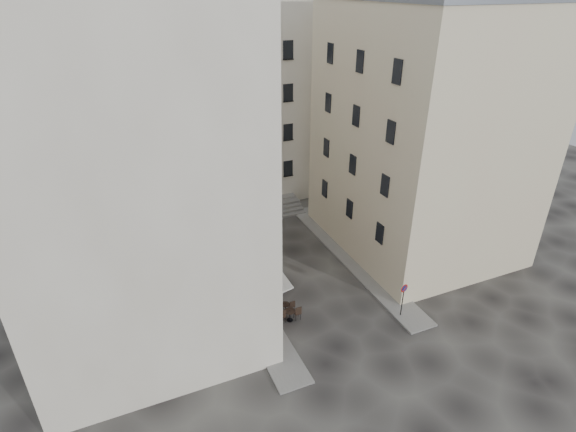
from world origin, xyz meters
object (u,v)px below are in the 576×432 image
no_parking_sign (404,294)px  bistro_table_a (290,314)px  bistro_table_b (285,307)px  pedestrian (270,281)px

no_parking_sign → bistro_table_a: size_ratio=1.75×
bistro_table_b → pedestrian: 2.59m
no_parking_sign → bistro_table_b: bearing=143.6°
no_parking_sign → pedestrian: (-6.67, 5.84, -0.94)m
no_parking_sign → bistro_table_b: (-6.61, 3.29, -1.33)m
bistro_table_a → pedestrian: bearing=90.0°
no_parking_sign → bistro_table_a: no_parking_sign is taller
pedestrian → bistro_table_a: bearing=67.0°
bistro_table_a → bistro_table_b: size_ratio=1.17×
bistro_table_a → pedestrian: (-0.00, 3.39, 0.31)m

